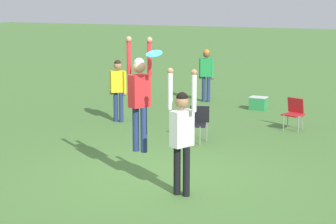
{
  "coord_description": "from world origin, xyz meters",
  "views": [
    {
      "loc": [
        4.83,
        -8.71,
        3.21
      ],
      "look_at": [
        0.31,
        -0.11,
        1.3
      ],
      "focal_mm": 60.0,
      "sensor_mm": 36.0,
      "label": 1
    }
  ],
  "objects_px": {
    "frisbee": "(154,54)",
    "camping_chair_2": "(294,111)",
    "person_spectator_far": "(118,85)",
    "person_spectator_near": "(206,71)",
    "camping_chair_1": "(198,121)",
    "person_jumping": "(139,92)",
    "cooler_box": "(258,103)",
    "person_defending": "(182,129)"
  },
  "relations": [
    {
      "from": "frisbee",
      "to": "person_spectator_near",
      "type": "xyz_separation_m",
      "value": [
        -2.73,
        8.35,
        -1.33
      ]
    },
    {
      "from": "camping_chair_2",
      "to": "person_spectator_near",
      "type": "relative_size",
      "value": 0.47
    },
    {
      "from": "camping_chair_2",
      "to": "cooler_box",
      "type": "relative_size",
      "value": 1.61
    },
    {
      "from": "person_spectator_far",
      "to": "camping_chair_1",
      "type": "bearing_deg",
      "value": -59.31
    },
    {
      "from": "person_jumping",
      "to": "frisbee",
      "type": "xyz_separation_m",
      "value": [
        0.46,
        -0.28,
        0.72
      ]
    },
    {
      "from": "frisbee",
      "to": "camping_chair_2",
      "type": "relative_size",
      "value": 0.35
    },
    {
      "from": "person_spectator_far",
      "to": "person_spectator_near",
      "type": "bearing_deg",
      "value": 37.88
    },
    {
      "from": "person_spectator_near",
      "to": "person_spectator_far",
      "type": "height_order",
      "value": "person_spectator_near"
    },
    {
      "from": "person_spectator_far",
      "to": "cooler_box",
      "type": "height_order",
      "value": "person_spectator_far"
    },
    {
      "from": "person_jumping",
      "to": "camping_chair_1",
      "type": "xyz_separation_m",
      "value": [
        -0.3,
        3.14,
        -1.15
      ]
    },
    {
      "from": "camping_chair_1",
      "to": "person_defending",
      "type": "bearing_deg",
      "value": 89.33
    },
    {
      "from": "person_jumping",
      "to": "person_spectator_far",
      "type": "xyz_separation_m",
      "value": [
        -3.11,
        4.12,
        -0.63
      ]
    },
    {
      "from": "person_defending",
      "to": "camping_chair_2",
      "type": "relative_size",
      "value": 2.68
    },
    {
      "from": "person_spectator_far",
      "to": "cooler_box",
      "type": "relative_size",
      "value": 3.39
    },
    {
      "from": "frisbee",
      "to": "cooler_box",
      "type": "xyz_separation_m",
      "value": [
        -0.76,
        7.82,
        -2.16
      ]
    },
    {
      "from": "person_jumping",
      "to": "frisbee",
      "type": "relative_size",
      "value": 7.45
    },
    {
      "from": "person_defending",
      "to": "cooler_box",
      "type": "bearing_deg",
      "value": -150.07
    },
    {
      "from": "person_spectator_far",
      "to": "person_defending",
      "type": "bearing_deg",
      "value": -87.45
    },
    {
      "from": "person_defending",
      "to": "person_spectator_near",
      "type": "height_order",
      "value": "person_defending"
    },
    {
      "from": "person_jumping",
      "to": "person_spectator_far",
      "type": "bearing_deg",
      "value": 57.43
    },
    {
      "from": "person_jumping",
      "to": "camping_chair_2",
      "type": "relative_size",
      "value": 2.59
    },
    {
      "from": "person_defending",
      "to": "person_spectator_far",
      "type": "relative_size",
      "value": 1.28
    },
    {
      "from": "frisbee",
      "to": "person_spectator_near",
      "type": "relative_size",
      "value": 0.16
    },
    {
      "from": "camping_chair_1",
      "to": "frisbee",
      "type": "bearing_deg",
      "value": 81.08
    },
    {
      "from": "person_jumping",
      "to": "camping_chair_2",
      "type": "xyz_separation_m",
      "value": [
        1.36,
        5.41,
        -1.16
      ]
    },
    {
      "from": "frisbee",
      "to": "camping_chair_2",
      "type": "xyz_separation_m",
      "value": [
        0.9,
        5.69,
        -1.88
      ]
    },
    {
      "from": "cooler_box",
      "to": "frisbee",
      "type": "bearing_deg",
      "value": -84.43
    },
    {
      "from": "person_jumping",
      "to": "cooler_box",
      "type": "height_order",
      "value": "person_jumping"
    },
    {
      "from": "person_defending",
      "to": "camping_chair_1",
      "type": "xyz_separation_m",
      "value": [
        -1.33,
        3.52,
        -0.65
      ]
    },
    {
      "from": "camping_chair_1",
      "to": "person_spectator_near",
      "type": "distance_m",
      "value": 5.34
    },
    {
      "from": "person_spectator_far",
      "to": "frisbee",
      "type": "bearing_deg",
      "value": -91.01
    },
    {
      "from": "person_jumping",
      "to": "frisbee",
      "type": "height_order",
      "value": "person_jumping"
    },
    {
      "from": "camping_chair_2",
      "to": "person_spectator_near",
      "type": "distance_m",
      "value": 4.54
    },
    {
      "from": "person_jumping",
      "to": "person_spectator_near",
      "type": "bearing_deg",
      "value": 36.06
    },
    {
      "from": "frisbee",
      "to": "camping_chair_2",
      "type": "bearing_deg",
      "value": 80.96
    },
    {
      "from": "person_defending",
      "to": "camping_chair_1",
      "type": "distance_m",
      "value": 3.82
    },
    {
      "from": "camping_chair_2",
      "to": "person_spectator_near",
      "type": "xyz_separation_m",
      "value": [
        -3.64,
        2.66,
        0.55
      ]
    },
    {
      "from": "camping_chair_2",
      "to": "cooler_box",
      "type": "height_order",
      "value": "camping_chair_2"
    },
    {
      "from": "person_spectator_near",
      "to": "cooler_box",
      "type": "distance_m",
      "value": 2.2
    },
    {
      "from": "frisbee",
      "to": "camping_chair_1",
      "type": "xyz_separation_m",
      "value": [
        -0.76,
        3.41,
        -1.87
      ]
    },
    {
      "from": "person_jumping",
      "to": "camping_chair_2",
      "type": "distance_m",
      "value": 5.7
    },
    {
      "from": "frisbee",
      "to": "person_spectator_near",
      "type": "height_order",
      "value": "frisbee"
    }
  ]
}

